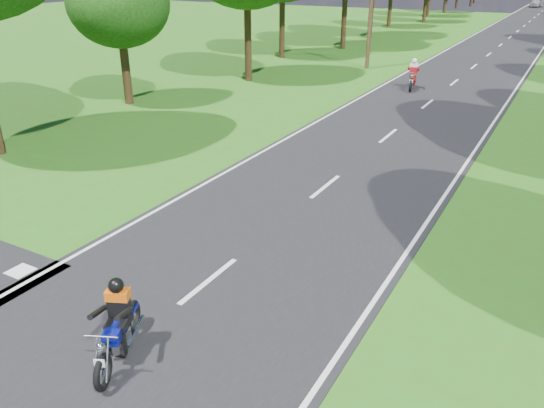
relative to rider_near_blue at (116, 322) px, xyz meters
The scene contains 7 objects.
ground 1.01m from the rider_near_blue, 97.68° to the left, with size 160.00×160.00×0.00m, color #2F5C15.
main_road 50.68m from the rider_near_blue, 90.10° to the left, with size 7.00×140.00×0.02m, color black.
road_markings 48.81m from the rider_near_blue, 90.27° to the left, with size 7.40×140.00×0.01m.
telegraph_pole 29.51m from the rider_near_blue, 101.99° to the left, with size 1.20×0.26×8.00m.
rider_near_blue is the anchor object (origin of this frame).
rider_far_red 23.72m from the rider_near_blue, 94.14° to the left, with size 0.64×1.93×1.61m, color #9A1F0B, non-canonical shape.
distant_car 95.19m from the rider_near_blue, 91.03° to the left, with size 1.55×3.84×1.31m, color #B1B4B9.
Camera 1 is at (5.84, -5.65, 6.08)m, focal length 35.00 mm.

